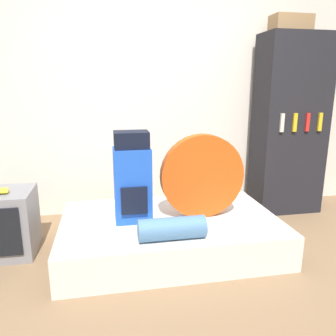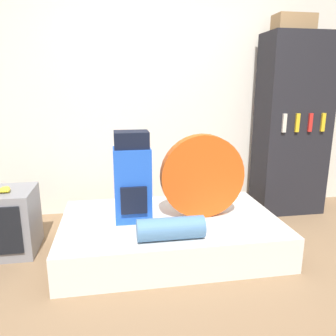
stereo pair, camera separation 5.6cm
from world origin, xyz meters
name	(u,v)px [view 1 (the left image)]	position (x,y,z in m)	size (l,w,h in m)	color
ground_plane	(194,286)	(0.00, 0.00, 0.00)	(16.00, 16.00, 0.00)	#846647
wall_back	(157,97)	(0.00, 1.65, 1.30)	(8.00, 0.05, 2.60)	silver
bed	(170,233)	(-0.06, 0.60, 0.15)	(1.87, 1.16, 0.30)	silver
backpack	(132,179)	(-0.38, 0.62, 0.66)	(0.31, 0.26, 0.76)	blue
tent_bag	(202,176)	(0.22, 0.60, 0.66)	(0.73, 0.11, 0.73)	#D14C14
sleeping_roll	(172,228)	(-0.13, 0.19, 0.38)	(0.51, 0.17, 0.17)	teal
banana_bunch	(4,190)	(-1.43, 0.76, 0.58)	(0.12, 0.15, 0.04)	yellow
bookshelf	(289,126)	(1.45, 1.33, 0.98)	(0.73, 0.45, 1.96)	black
cardboard_box	(291,24)	(1.38, 1.37, 2.05)	(0.42, 0.22, 0.18)	#99754C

